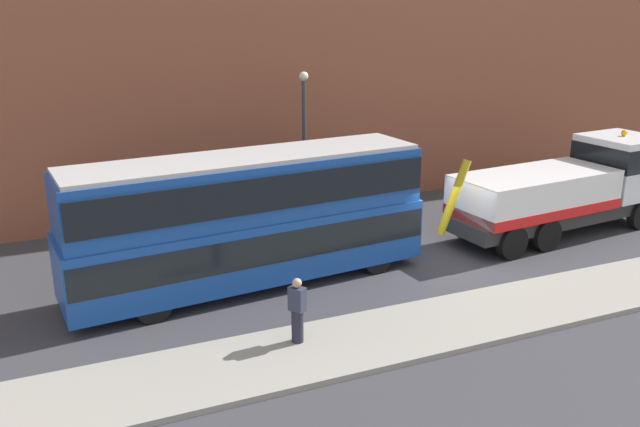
{
  "coord_description": "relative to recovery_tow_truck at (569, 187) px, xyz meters",
  "views": [
    {
      "loc": [
        -11.86,
        -17.46,
        8.19
      ],
      "look_at": [
        -4.16,
        0.51,
        2.0
      ],
      "focal_mm": 36.9,
      "sensor_mm": 36.0,
      "label": 1
    }
  ],
  "objects": [
    {
      "name": "recovery_tow_truck",
      "position": [
        0.0,
        0.0,
        0.0
      ],
      "size": [
        10.23,
        3.46,
        3.67
      ],
      "rotation": [
        0.0,
        0.0,
        0.09
      ],
      "color": "#2D2D2D",
      "rests_on": "ground_plane"
    },
    {
      "name": "street_lamp",
      "position": [
        -8.45,
        5.37,
        1.71
      ],
      "size": [
        0.36,
        0.36,
        5.83
      ],
      "color": "#38383D",
      "rests_on": "ground_plane"
    },
    {
      "name": "building_facade",
      "position": [
        -5.94,
        7.57,
        6.31
      ],
      "size": [
        60.0,
        1.5,
        16.0
      ],
      "color": "#935138",
      "rests_on": "ground_plane"
    },
    {
      "name": "pedestrian_onlooker",
      "position": [
        -12.51,
        -4.24,
        -0.77
      ],
      "size": [
        0.43,
        0.48,
        1.71
      ],
      "rotation": [
        0.0,
        0.0,
        0.57
      ],
      "color": "#232333",
      "rests_on": "near_kerb"
    },
    {
      "name": "double_decker_bus",
      "position": [
        -12.4,
        -0.04,
        0.47
      ],
      "size": [
        11.19,
        3.56,
        4.06
      ],
      "rotation": [
        0.0,
        0.0,
        0.09
      ],
      "color": "#19479E",
      "rests_on": "ground_plane"
    },
    {
      "name": "ground_plane",
      "position": [
        -5.94,
        -0.56,
        -1.76
      ],
      "size": [
        120.0,
        120.0,
        0.0
      ],
      "primitive_type": "plane",
      "color": "#38383D"
    },
    {
      "name": "near_kerb",
      "position": [
        -5.94,
        -4.76,
        -1.68
      ],
      "size": [
        60.0,
        2.8,
        0.15
      ],
      "primitive_type": "cube",
      "color": "gray",
      "rests_on": "ground_plane"
    }
  ]
}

